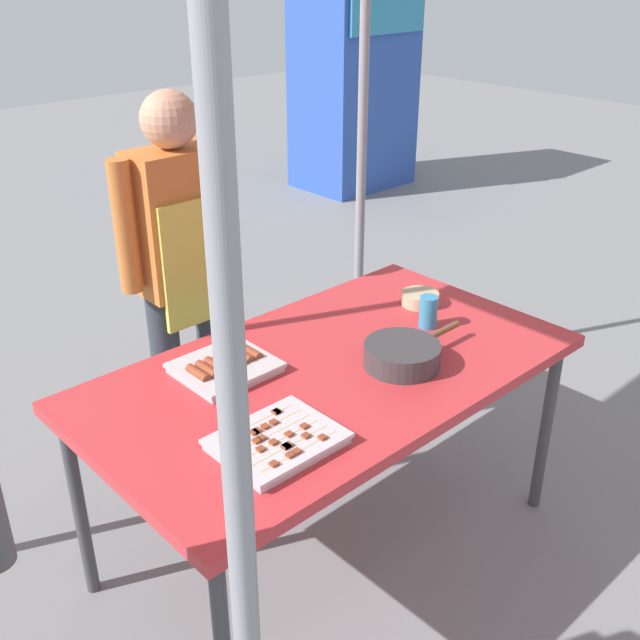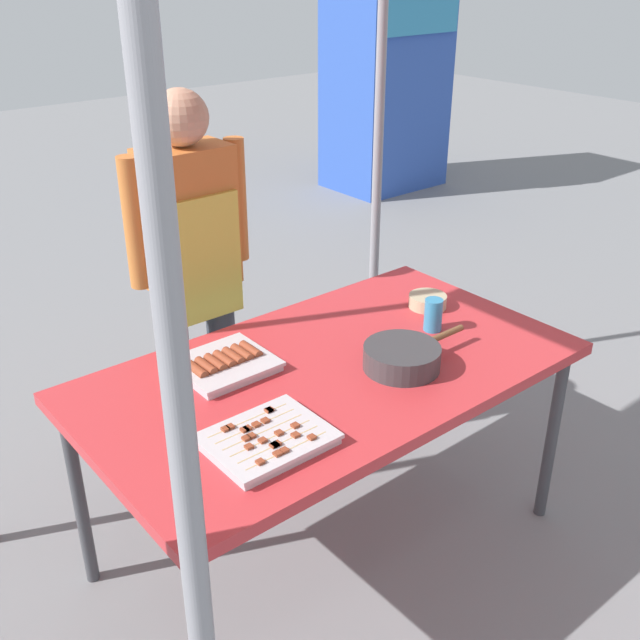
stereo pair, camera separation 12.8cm
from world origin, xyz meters
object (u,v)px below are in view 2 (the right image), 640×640
at_px(drink_cup_near_edge, 433,315).
at_px(neighbor_stall_left, 386,78).
at_px(stall_table, 330,381).
at_px(tray_meat_skewers, 267,439).
at_px(condiment_bowl, 428,301).
at_px(cooking_wok, 402,356).
at_px(vendor_woman, 192,255).
at_px(tray_grilled_sausages, 225,364).

relative_size(drink_cup_near_edge, neighbor_stall_left, 0.06).
bearing_deg(drink_cup_near_edge, stall_table, 176.26).
distance_m(tray_meat_skewers, drink_cup_near_edge, 0.87).
distance_m(condiment_bowl, neighbor_stall_left, 4.21).
distance_m(cooking_wok, condiment_bowl, 0.48).
bearing_deg(cooking_wok, stall_table, 139.61).
relative_size(tray_meat_skewers, vendor_woman, 0.22).
height_order(drink_cup_near_edge, vendor_woman, vendor_woman).
xyz_separation_m(stall_table, cooking_wok, (0.18, -0.15, 0.09)).
height_order(tray_grilled_sausages, tray_meat_skewers, tray_grilled_sausages).
bearing_deg(tray_meat_skewers, drink_cup_near_edge, 12.23).
distance_m(condiment_bowl, vendor_woman, 0.92).
bearing_deg(stall_table, cooking_wok, -40.39).
bearing_deg(neighbor_stall_left, stall_table, -136.05).
distance_m(tray_meat_skewers, condiment_bowl, 1.03).
relative_size(stall_table, neighbor_stall_left, 0.85).
relative_size(condiment_bowl, vendor_woman, 0.09).
relative_size(tray_grilled_sausages, tray_meat_skewers, 0.89).
bearing_deg(tray_meat_skewers, tray_grilled_sausages, 72.35).
xyz_separation_m(tray_grilled_sausages, drink_cup_near_edge, (0.72, -0.23, 0.04)).
xyz_separation_m(tray_meat_skewers, neighbor_stall_left, (3.78, 3.47, 0.18)).
xyz_separation_m(condiment_bowl, drink_cup_near_edge, (-0.13, -0.14, 0.03)).
bearing_deg(tray_grilled_sausages, drink_cup_near_edge, -17.82).
relative_size(drink_cup_near_edge, vendor_woman, 0.08).
height_order(cooking_wok, drink_cup_near_edge, drink_cup_near_edge).
relative_size(tray_grilled_sausages, cooking_wok, 0.72).
distance_m(tray_grilled_sausages, vendor_woman, 0.67).
bearing_deg(neighbor_stall_left, condiment_bowl, -131.72).
bearing_deg(vendor_woman, cooking_wok, 101.52).
bearing_deg(tray_meat_skewers, condiment_bowl, 18.47).
distance_m(cooking_wok, neighbor_stall_left, 4.67).
relative_size(vendor_woman, neighbor_stall_left, 0.81).
xyz_separation_m(stall_table, drink_cup_near_edge, (0.45, -0.03, 0.11)).
relative_size(condiment_bowl, neighbor_stall_left, 0.08).
xyz_separation_m(tray_grilled_sausages, condiment_bowl, (0.84, -0.09, 0.00)).
bearing_deg(tray_grilled_sausages, neighbor_stall_left, 39.94).
bearing_deg(stall_table, vendor_woman, 91.34).
relative_size(cooking_wok, drink_cup_near_edge, 3.49).
bearing_deg(stall_table, neighbor_stall_left, 43.95).
distance_m(drink_cup_near_edge, vendor_woman, 0.97).
xyz_separation_m(tray_grilled_sausages, cooking_wok, (0.45, -0.35, 0.02)).
bearing_deg(stall_table, tray_meat_skewers, -152.01).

